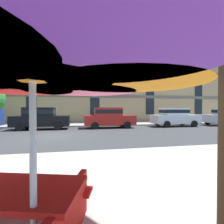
{
  "coord_description": "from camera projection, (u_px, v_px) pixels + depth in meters",
  "views": [
    {
      "loc": [
        1.68,
        -10.55,
        1.63
      ],
      "look_at": [
        4.41,
        3.2,
        1.4
      ],
      "focal_mm": 26.45,
      "sensor_mm": 36.0,
      "label": 1
    }
  ],
  "objects": [
    {
      "name": "apartment_building",
      "position": [
        68.0,
        67.0,
        24.62
      ],
      "size": [
        41.87,
        12.08,
        16.0
      ],
      "color": "tan",
      "rests_on": "ground"
    },
    {
      "name": "sedan_red",
      "position": [
        109.0,
        117.0,
        14.49
      ],
      "size": [
        4.4,
        1.98,
        1.78
      ],
      "color": "#B21E19",
      "rests_on": "ground"
    },
    {
      "name": "sedan_black",
      "position": [
        41.0,
        118.0,
        13.39
      ],
      "size": [
        4.4,
        1.98,
        1.78
      ],
      "color": "black",
      "rests_on": "ground"
    },
    {
      "name": "patio_umbrella",
      "position": [
        32.0,
        54.0,
        1.44
      ],
      "size": [
        3.21,
        2.98,
        2.43
      ],
      "color": "silver",
      "rests_on": "ground"
    },
    {
      "name": "sedan_white",
      "position": [
        175.0,
        116.0,
        15.73
      ],
      "size": [
        4.4,
        1.98,
        1.78
      ],
      "color": "silver",
      "rests_on": "ground"
    },
    {
      "name": "ground_plane",
      "position": [
        51.0,
        136.0,
        10.05
      ],
      "size": [
        120.0,
        120.0,
        0.0
      ],
      "primitive_type": "plane",
      "color": "#38383A"
    },
    {
      "name": "sidewalk_far",
      "position": [
        62.0,
        125.0,
        16.72
      ],
      "size": [
        56.0,
        3.6,
        0.12
      ],
      "primitive_type": "cube",
      "color": "#9E998E",
      "rests_on": "ground"
    }
  ]
}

